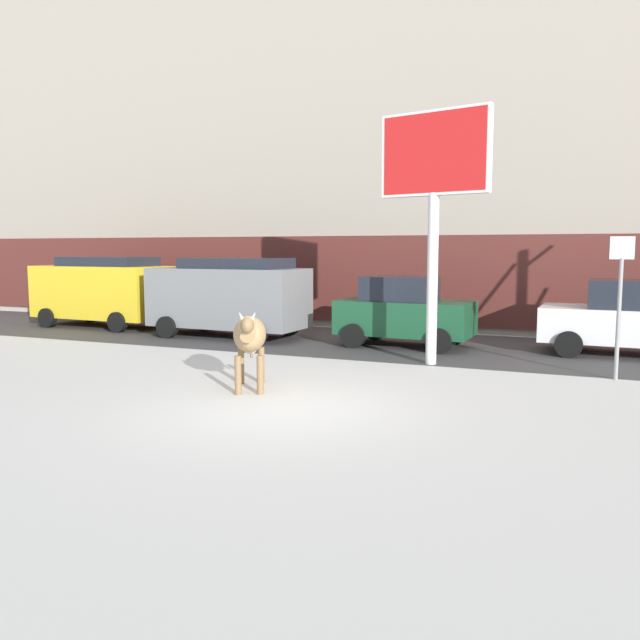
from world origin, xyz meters
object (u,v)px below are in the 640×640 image
object	(u,v)px
car_yellow_van	(103,289)
car_grey_van	(229,295)
billboard	(434,169)
pedestrian_near_billboard	(573,308)
car_white_sedan	(633,319)
cow_tan	(250,336)
car_darkgreen_hatchback	(404,312)
street_sign	(620,296)

from	to	relation	value
car_yellow_van	car_grey_van	xyz separation A→B (m)	(5.17, -0.58, 0.00)
billboard	pedestrian_near_billboard	distance (m)	7.34
car_yellow_van	car_white_sedan	world-z (taller)	car_yellow_van
pedestrian_near_billboard	billboard	bearing A→B (deg)	-115.89
car_white_sedan	pedestrian_near_billboard	bearing A→B (deg)	115.90
cow_tan	car_yellow_van	bearing A→B (deg)	144.43
car_darkgreen_hatchback	street_sign	world-z (taller)	street_sign
car_white_sedan	street_sign	world-z (taller)	street_sign
car_white_sedan	car_darkgreen_hatchback	bearing A→B (deg)	-173.97
car_yellow_van	street_sign	bearing A→B (deg)	-11.03
billboard	street_sign	world-z (taller)	billboard
car_yellow_van	car_white_sedan	size ratio (longest dim) A/B	1.09
car_darkgreen_hatchback	pedestrian_near_billboard	world-z (taller)	car_darkgreen_hatchback
billboard	car_white_sedan	bearing A→B (deg)	34.84
pedestrian_near_billboard	street_sign	size ratio (longest dim) A/B	0.61
cow_tan	car_darkgreen_hatchback	size ratio (longest dim) A/B	0.53
cow_tan	car_white_sedan	xyz separation A→B (m)	(6.73, 6.79, -0.09)
car_white_sedan	billboard	bearing A→B (deg)	-145.16
car_darkgreen_hatchback	car_white_sedan	size ratio (longest dim) A/B	0.84
street_sign	billboard	bearing A→B (deg)	175.27
car_yellow_van	billboard	bearing A→B (deg)	-13.03
billboard	car_grey_van	xyz separation A→B (m)	(-6.46, 2.12, -3.07)
cow_tan	billboard	bearing A→B (deg)	57.07
cow_tan	car_yellow_van	distance (m)	11.24
car_white_sedan	street_sign	bearing A→B (deg)	-98.09
street_sign	car_grey_van	bearing A→B (deg)	166.66
car_darkgreen_hatchback	cow_tan	bearing A→B (deg)	-101.09
car_white_sedan	street_sign	xyz separation A→B (m)	(-0.46, -3.26, 0.76)
cow_tan	car_white_sedan	world-z (taller)	car_white_sedan
billboard	car_darkgreen_hatchback	xyz separation A→B (m)	(-1.27, 2.37, -3.39)
car_grey_van	cow_tan	bearing A→B (deg)	-56.33
cow_tan	car_white_sedan	bearing A→B (deg)	45.29
car_grey_van	pedestrian_near_billboard	distance (m)	10.02
billboard	street_sign	xyz separation A→B (m)	(3.77, -0.31, -2.64)
car_darkgreen_hatchback	street_sign	bearing A→B (deg)	-27.95
cow_tan	car_white_sedan	distance (m)	9.56
billboard	pedestrian_near_billboard	size ratio (longest dim) A/B	3.21
cow_tan	car_darkgreen_hatchback	distance (m)	6.33
street_sign	car_yellow_van	bearing A→B (deg)	168.97
car_yellow_van	pedestrian_near_billboard	world-z (taller)	car_yellow_van
billboard	car_darkgreen_hatchback	size ratio (longest dim) A/B	1.56
car_yellow_van	pedestrian_near_billboard	bearing A→B (deg)	12.26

